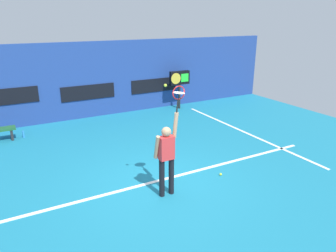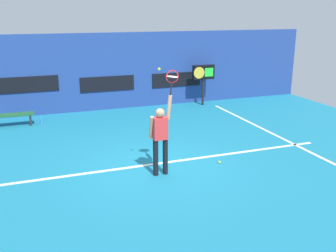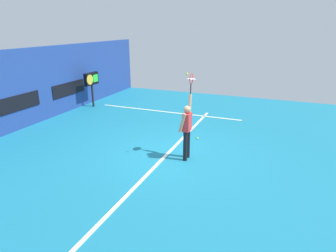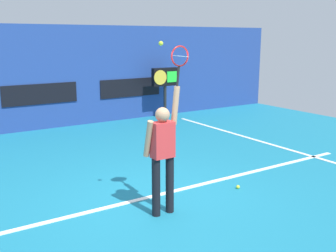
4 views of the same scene
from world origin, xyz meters
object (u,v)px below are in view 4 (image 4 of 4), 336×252
object	(u,v)px
tennis_player	(163,151)
tennis_racket	(180,58)
tennis_ball	(161,43)
scoreboard_clock	(165,79)
spare_ball	(238,187)

from	to	relation	value
tennis_player	tennis_racket	distance (m)	1.42
tennis_ball	scoreboard_clock	xyz separation A→B (m)	(4.10, 6.32, -1.28)
scoreboard_clock	tennis_ball	bearing A→B (deg)	-122.95
tennis_racket	tennis_ball	bearing A→B (deg)	174.57
tennis_racket	spare_ball	world-z (taller)	tennis_racket
tennis_player	tennis_ball	world-z (taller)	tennis_ball
tennis_player	spare_ball	distance (m)	1.98
spare_ball	scoreboard_clock	bearing A→B (deg)	69.04
tennis_ball	scoreboard_clock	distance (m)	7.64
scoreboard_clock	spare_ball	size ratio (longest dim) A/B	25.24
tennis_racket	spare_ball	xyz separation A→B (m)	(1.41, 0.15, -2.36)
spare_ball	tennis_ball	bearing A→B (deg)	-176.04
tennis_player	tennis_ball	bearing A→B (deg)	109.79
tennis_racket	tennis_ball	xyz separation A→B (m)	(-0.31, 0.03, 0.22)
tennis_player	scoreboard_clock	distance (m)	7.55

